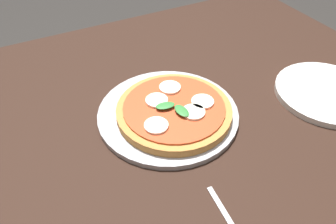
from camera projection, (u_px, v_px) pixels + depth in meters
The scene contains 4 objects.
dining_table at pixel (163, 167), 0.73m from camera, with size 1.33×1.04×0.77m.
serving_tray at pixel (168, 113), 0.70m from camera, with size 0.30×0.30×0.01m, color #B2B2B7.
pizza at pixel (174, 110), 0.69m from camera, with size 0.24×0.24×0.03m.
plate_white at pixel (327, 93), 0.76m from camera, with size 0.23×0.23×0.01m, color white.
Camera 1 is at (-0.20, -0.41, 1.25)m, focal length 35.13 mm.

